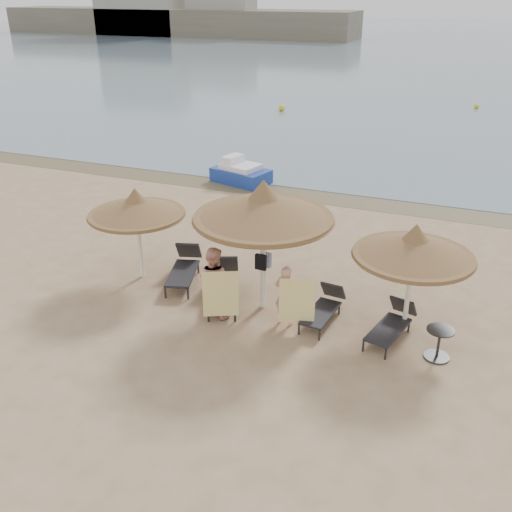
{
  "coord_description": "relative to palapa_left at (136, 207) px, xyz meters",
  "views": [
    {
      "loc": [
        4.29,
        -10.64,
        7.24
      ],
      "look_at": [
        -0.37,
        1.2,
        1.21
      ],
      "focal_mm": 40.0,
      "sensor_mm": 36.0,
      "label": 1
    }
  ],
  "objects": [
    {
      "name": "ground",
      "position": [
        3.74,
        -1.22,
        -2.03
      ],
      "size": [
        160.0,
        160.0,
        0.0
      ],
      "primitive_type": "plane",
      "color": "tan",
      "rests_on": "ground"
    },
    {
      "name": "sea",
      "position": [
        3.74,
        78.78,
        -2.02
      ],
      "size": [
        200.0,
        140.0,
        0.03
      ],
      "primitive_type": "cube",
      "color": "slate",
      "rests_on": "ground"
    },
    {
      "name": "wet_sand_strip",
      "position": [
        3.74,
        8.18,
        -2.03
      ],
      "size": [
        200.0,
        1.6,
        0.01
      ],
      "primitive_type": "cube",
      "color": "brown",
      "rests_on": "ground"
    },
    {
      "name": "far_shore",
      "position": [
        -21.36,
        76.6,
        0.88
      ],
      "size": [
        150.0,
        54.8,
        12.0
      ],
      "color": "#736750",
      "rests_on": "ground"
    },
    {
      "name": "palapa_left",
      "position": [
        0.0,
        0.0,
        0.0
      ],
      "size": [
        2.57,
        2.57,
        2.55
      ],
      "rotation": [
        0.0,
        0.0,
        -0.22
      ],
      "color": "white",
      "rests_on": "ground"
    },
    {
      "name": "palapa_center",
      "position": [
        3.67,
        -0.32,
        0.6
      ],
      "size": [
        3.33,
        3.33,
        3.31
      ],
      "rotation": [
        0.0,
        0.0,
        0.4
      ],
      "color": "white",
      "rests_on": "ground"
    },
    {
      "name": "palapa_right",
      "position": [
        7.11,
        -0.12,
        0.09
      ],
      "size": [
        2.69,
        2.69,
        2.67
      ],
      "rotation": [
        0.0,
        0.0,
        0.29
      ],
      "color": "white",
      "rests_on": "ground"
    },
    {
      "name": "lounger_far_left",
      "position": [
        1.18,
        0.26,
        -1.64
      ],
      "size": [
        1.17,
        2.05,
        0.87
      ],
      "rotation": [
        0.0,
        0.0,
        0.29
      ],
      "color": "#29292B",
      "rests_on": "ground"
    },
    {
      "name": "lounger_near_left",
      "position": [
        2.59,
        -0.29,
        -1.61
      ],
      "size": [
        1.43,
        2.21,
        0.94
      ],
      "rotation": [
        0.0,
        0.0,
        0.38
      ],
      "color": "#29292B",
      "rests_on": "ground"
    },
    {
      "name": "lounger_near_right",
      "position": [
        5.24,
        -0.32,
        -1.69
      ],
      "size": [
        0.74,
        1.74,
        0.75
      ],
      "rotation": [
        0.0,
        0.0,
        -0.11
      ],
      "color": "#29292B",
      "rests_on": "ground"
    },
    {
      "name": "lounger_far_right",
      "position": [
        6.88,
        -0.47,
        -1.68
      ],
      "size": [
        0.97,
        1.82,
        0.78
      ],
      "rotation": [
        0.0,
        0.0,
        -0.24
      ],
      "color": "#29292B",
      "rests_on": "ground"
    },
    {
      "name": "side_table",
      "position": [
        7.93,
        -0.97,
        -1.7
      ],
      "size": [
        0.59,
        0.59,
        0.71
      ],
      "rotation": [
        0.0,
        0.0,
        -0.43
      ],
      "color": "#29292B",
      "rests_on": "ground"
    },
    {
      "name": "person_left",
      "position": [
        2.7,
        -1.09,
        -1.0
      ],
      "size": [
        0.99,
        0.67,
        2.07
      ],
      "primitive_type": "imported",
      "rotation": [
        0.0,
        0.0,
        3.08
      ],
      "color": "#E4A592",
      "rests_on": "ground"
    },
    {
      "name": "person_right",
      "position": [
        4.44,
        -0.86,
        -1.16
      ],
      "size": [
        0.86,
        0.61,
        1.75
      ],
      "primitive_type": "imported",
      "rotation": [
        0.0,
        0.0,
        3.03
      ],
      "color": "#E4A592",
      "rests_on": "ground"
    },
    {
      "name": "towel_left",
      "position": [
        3.05,
        -1.44,
        -1.22
      ],
      "size": [
        0.76,
        0.38,
        1.17
      ],
      "rotation": [
        0.0,
        0.0,
        0.45
      ],
      "color": "yellow",
      "rests_on": "ground"
    },
    {
      "name": "towel_right",
      "position": [
        4.79,
        -1.11,
        -1.24
      ],
      "size": [
        0.8,
        0.21,
        1.15
      ],
      "rotation": [
        0.0,
        0.0,
        0.23
      ],
      "color": "yellow",
      "rests_on": "ground"
    },
    {
      "name": "bag_patterned",
      "position": [
        3.67,
        -0.14,
        -0.81
      ],
      "size": [
        0.31,
        0.18,
        0.37
      ],
      "rotation": [
        0.0,
        0.0,
        -0.3
      ],
      "color": "silver",
      "rests_on": "ground"
    },
    {
      "name": "bag_dark",
      "position": [
        3.67,
        -0.48,
        -0.73
      ],
      "size": [
        0.28,
        0.11,
        0.39
      ],
      "rotation": [
        0.0,
        0.0,
        -0.06
      ],
      "color": "black",
      "rests_on": "ground"
    },
    {
      "name": "pedal_boat",
      "position": [
        -0.75,
        8.71,
        -1.64
      ],
      "size": [
        2.53,
        1.89,
        1.05
      ],
      "rotation": [
        0.0,
        0.0,
        -0.27
      ],
      "color": "#1C3A9D",
      "rests_on": "ground"
    },
    {
      "name": "buoy_left",
      "position": [
        -4.0,
        23.16,
        -1.83
      ],
      "size": [
        0.4,
        0.4,
        0.4
      ],
      "primitive_type": "sphere",
      "color": "yellow",
      "rests_on": "ground"
    },
    {
      "name": "buoy_mid",
      "position": [
        7.59,
        28.69,
        -1.88
      ],
      "size": [
        0.31,
        0.31,
        0.31
      ],
      "primitive_type": "sphere",
      "color": "yellow",
      "rests_on": "ground"
    }
  ]
}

